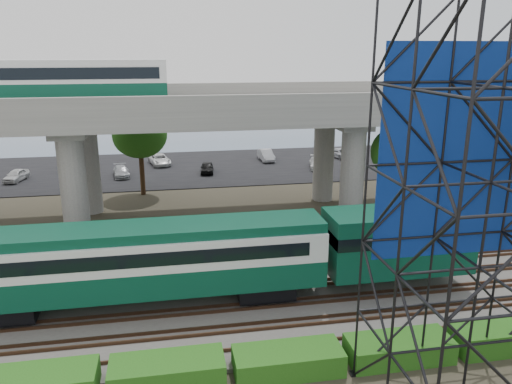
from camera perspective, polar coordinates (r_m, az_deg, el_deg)
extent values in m
plane|color=#474233|center=(25.85, -0.91, -14.52)|extent=(140.00, 140.00, 0.00)
cube|color=slate|center=(27.52, -1.60, -12.25)|extent=(90.00, 12.00, 0.20)
cube|color=black|center=(35.19, -3.69, -5.83)|extent=(90.00, 5.00, 0.08)
cube|color=black|center=(57.58, -6.40, 2.84)|extent=(90.00, 18.00, 0.08)
cube|color=#455A72|center=(79.14, -7.53, 6.41)|extent=(140.00, 40.00, 0.03)
cube|color=#472D1E|center=(23.43, 0.22, -17.28)|extent=(90.00, 0.08, 0.16)
cube|color=#472D1E|center=(24.62, -0.41, -15.46)|extent=(90.00, 0.08, 0.16)
cube|color=#472D1E|center=(25.10, -0.64, -14.80)|extent=(90.00, 0.08, 0.16)
cube|color=#472D1E|center=(26.32, -1.17, -13.21)|extent=(90.00, 0.08, 0.16)
cube|color=#472D1E|center=(26.81, -1.37, -12.63)|extent=(90.00, 0.08, 0.16)
cube|color=#472D1E|center=(28.07, -1.83, -11.24)|extent=(90.00, 0.08, 0.16)
cube|color=#472D1E|center=(28.56, -2.00, -10.73)|extent=(90.00, 0.08, 0.16)
cube|color=#472D1E|center=(29.84, -2.40, -9.50)|extent=(90.00, 0.08, 0.16)
cube|color=#472D1E|center=(30.34, -2.55, -9.05)|extent=(90.00, 0.08, 0.16)
cube|color=#472D1E|center=(31.64, -2.90, -7.95)|extent=(90.00, 0.08, 0.16)
cube|color=black|center=(28.18, -26.55, -11.74)|extent=(3.00, 2.20, 0.90)
cube|color=black|center=(27.38, 0.98, -10.73)|extent=(3.00, 2.20, 0.90)
cube|color=#09422E|center=(26.51, -13.12, -9.36)|extent=(19.00, 3.00, 1.40)
cube|color=silver|center=(25.93, -13.32, -6.46)|extent=(19.00, 3.00, 1.50)
cube|color=#09422E|center=(25.57, -13.46, -4.39)|extent=(19.00, 2.60, 0.50)
cube|color=black|center=(25.86, -11.11, -6.26)|extent=(15.00, 3.06, 0.70)
cube|color=#09422E|center=(28.79, 15.88, -5.31)|extent=(8.00, 3.00, 3.40)
cube|color=#9E9B93|center=(38.39, -4.89, 9.22)|extent=(80.00, 12.00, 1.20)
cube|color=#9E9B93|center=(32.58, -3.95, 10.05)|extent=(80.00, 0.50, 1.10)
cube|color=#9E9B93|center=(43.98, -5.66, 11.58)|extent=(80.00, 0.50, 1.10)
cylinder|color=#9E9B93|center=(36.24, -20.10, 0.45)|extent=(1.80, 1.80, 8.00)
cylinder|color=#9E9B93|center=(42.95, -18.61, 2.93)|extent=(1.80, 1.80, 8.00)
cube|color=#9E9B93|center=(38.89, -19.80, 7.08)|extent=(2.40, 9.00, 0.60)
cylinder|color=#9E9B93|center=(38.14, 10.94, 1.90)|extent=(1.80, 1.80, 8.00)
cylinder|color=#9E9B93|center=(44.57, 7.75, 4.09)|extent=(1.80, 1.80, 8.00)
cube|color=#9E9B93|center=(40.67, 9.46, 8.17)|extent=(2.40, 9.00, 0.60)
cylinder|color=#9E9B93|center=(52.89, 26.72, 4.41)|extent=(1.80, 1.80, 8.00)
cube|color=black|center=(38.57, -19.12, 9.86)|extent=(12.00, 2.50, 0.70)
cube|color=#09422E|center=(38.50, -19.23, 11.04)|extent=(12.00, 2.50, 0.90)
cube|color=silver|center=(38.44, -19.38, 12.67)|extent=(12.00, 2.50, 1.30)
cube|color=black|center=(38.44, -19.39, 12.74)|extent=(11.00, 2.56, 0.80)
cube|color=silver|center=(38.41, -19.50, 13.86)|extent=(12.00, 2.40, 0.30)
cube|color=navy|center=(21.02, 24.02, 4.09)|extent=(8.10, 0.08, 8.25)
cube|color=#1C5312|center=(21.69, -10.07, -19.67)|extent=(4.60, 1.80, 1.15)
cube|color=#1C5312|center=(22.19, 3.68, -18.69)|extent=(4.60, 1.80, 1.03)
cube|color=#1C5312|center=(23.73, 16.02, -16.84)|extent=(4.60, 1.80, 1.01)
cube|color=#1C5312|center=(26.12, 26.27, -14.59)|extent=(4.60, 1.80, 1.12)
cylinder|color=#382314|center=(40.14, 16.16, -0.10)|extent=(0.44, 0.44, 4.80)
ellipsoid|color=#1C5312|center=(39.40, 16.52, 4.37)|extent=(4.94, 4.94, 4.18)
cylinder|color=#382314|center=(47.26, -12.91, 2.53)|extent=(0.44, 0.44, 4.80)
ellipsoid|color=#1C5312|center=(46.64, -13.15, 6.35)|extent=(4.94, 4.94, 4.18)
imported|color=black|center=(35.72, -17.35, -4.89)|extent=(5.74, 3.76, 1.47)
imported|color=silver|center=(56.55, -25.73, 1.73)|extent=(2.18, 3.72, 1.19)
imported|color=#9EA1A6|center=(60.22, -20.12, 3.17)|extent=(1.63, 3.82, 1.22)
imported|color=#929598|center=(54.65, -15.15, 2.28)|extent=(2.08, 3.97, 1.10)
imported|color=silver|center=(59.29, -10.96, 3.66)|extent=(2.91, 4.68, 1.21)
imported|color=black|center=(54.57, -5.62, 2.78)|extent=(1.71, 3.52, 1.16)
imported|color=#9D9FA4|center=(60.41, 1.17, 4.24)|extent=(1.56, 4.05, 1.32)
imported|color=silver|center=(56.88, 7.03, 3.31)|extent=(2.59, 4.41, 1.20)
imported|color=#B8BAC1|center=(62.94, 9.65, 4.40)|extent=(2.75, 4.27, 1.10)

